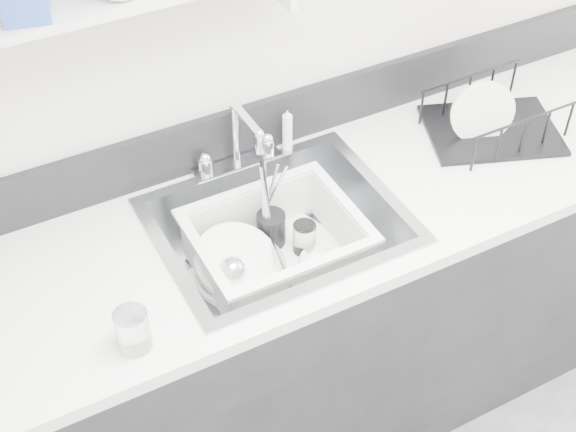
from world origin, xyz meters
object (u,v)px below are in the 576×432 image
sink (279,246)px  wash_tub (276,247)px  counter_run (280,333)px  dish_rack (495,113)px

sink → wash_tub: bearing=-147.5°
counter_run → dish_rack: dish_rack is taller
wash_tub → dish_rack: dish_rack is taller
sink → dish_rack: (0.73, 0.05, 0.16)m
sink → wash_tub: (-0.01, -0.01, 0.01)m
sink → dish_rack: dish_rack is taller
counter_run → dish_rack: 0.90m
wash_tub → dish_rack: 0.76m
sink → dish_rack: size_ratio=1.68×
sink → wash_tub: size_ratio=1.45×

